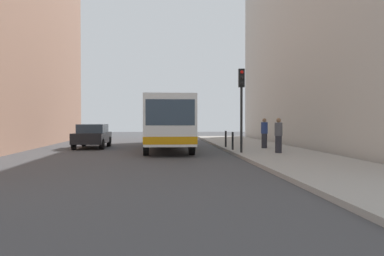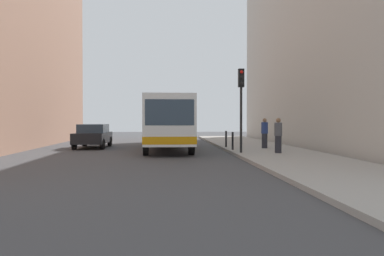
{
  "view_description": "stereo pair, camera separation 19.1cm",
  "coord_description": "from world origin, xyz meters",
  "views": [
    {
      "loc": [
        -0.45,
        -21.76,
        1.76
      ],
      "look_at": [
        1.3,
        1.3,
        1.31
      ],
      "focal_mm": 39.94,
      "sensor_mm": 36.0,
      "label": 1
    },
    {
      "loc": [
        -0.25,
        -21.77,
        1.76
      ],
      "look_at": [
        1.3,
        1.3,
        1.31
      ],
      "focal_mm": 39.94,
      "sensor_mm": 36.0,
      "label": 2
    }
  ],
  "objects": [
    {
      "name": "traffic_light",
      "position": [
        3.55,
        -1.1,
        3.01
      ],
      "size": [
        0.28,
        0.33,
        4.1
      ],
      "color": "black",
      "rests_on": "sidewalk"
    },
    {
      "name": "ground_plane",
      "position": [
        0.0,
        0.0,
        0.0
      ],
      "size": [
        80.0,
        80.0,
        0.0
      ],
      "primitive_type": "plane",
      "color": "#424244"
    },
    {
      "name": "pedestrian_near_signal",
      "position": [
        5.29,
        -1.49,
        1.0
      ],
      "size": [
        0.38,
        0.38,
        1.7
      ],
      "rotation": [
        0.0,
        0.0,
        1.83
      ],
      "color": "#26262D",
      "rests_on": "sidewalk"
    },
    {
      "name": "pedestrian_mid_sidewalk",
      "position": [
        5.47,
        2.02,
        1.0
      ],
      "size": [
        0.38,
        0.38,
        1.7
      ],
      "rotation": [
        0.0,
        0.0,
        4.72
      ],
      "color": "#26262D",
      "rests_on": "sidewalk"
    },
    {
      "name": "bollard_mid",
      "position": [
        3.45,
        3.21,
        0.62
      ],
      "size": [
        0.11,
        0.11,
        0.95
      ],
      "primitive_type": "cylinder",
      "color": "black",
      "rests_on": "sidewalk"
    },
    {
      "name": "car_behind_bus",
      "position": [
        0.36,
        12.38,
        0.78
      ],
      "size": [
        1.94,
        4.44,
        1.48
      ],
      "rotation": [
        0.0,
        0.0,
        3.16
      ],
      "color": "silver",
      "rests_on": "ground"
    },
    {
      "name": "bus",
      "position": [
        -0.04,
        3.41,
        1.73
      ],
      "size": [
        2.68,
        11.06,
        3.0
      ],
      "rotation": [
        0.0,
        0.0,
        3.16
      ],
      "color": "white",
      "rests_on": "ground"
    },
    {
      "name": "car_beside_bus",
      "position": [
        -4.63,
        5.21,
        0.78
      ],
      "size": [
        1.93,
        4.44,
        1.48
      ],
      "rotation": [
        0.0,
        0.0,
        3.12
      ],
      "color": "black",
      "rests_on": "ground"
    },
    {
      "name": "bollard_near",
      "position": [
        3.45,
        0.83,
        0.62
      ],
      "size": [
        0.11,
        0.11,
        0.95
      ],
      "primitive_type": "cylinder",
      "color": "black",
      "rests_on": "sidewalk"
    },
    {
      "name": "building_right",
      "position": [
        11.5,
        4.0,
        8.4
      ],
      "size": [
        7.0,
        32.0,
        16.8
      ],
      "primitive_type": "cube",
      "color": "#BCB7AD",
      "rests_on": "ground"
    },
    {
      "name": "sidewalk",
      "position": [
        5.4,
        0.0,
        0.07
      ],
      "size": [
        4.4,
        40.0,
        0.15
      ],
      "primitive_type": "cube",
      "color": "#9E9991",
      "rests_on": "ground"
    }
  ]
}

